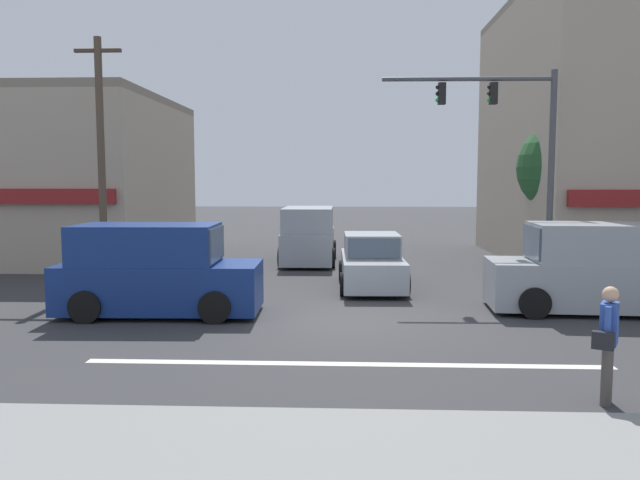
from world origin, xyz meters
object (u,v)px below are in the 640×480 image
at_px(van_crossing_center, 156,272).
at_px(van_parked_curbside, 309,236).
at_px(pedestrian_foreground_with_bag, 608,338).
at_px(van_waiting_far, 592,270).
at_px(utility_pole_near_left, 101,157).
at_px(sedan_approaching_near, 372,264).
at_px(street_tree, 565,168).
at_px(traffic_light_mast, 517,143).

relative_size(van_crossing_center, van_parked_curbside, 1.01).
distance_m(van_parked_curbside, pedestrian_foreground_with_bag, 15.68).
distance_m(van_crossing_center, van_parked_curbside, 9.76).
bearing_deg(van_waiting_far, van_parked_curbside, 130.32).
bearing_deg(van_crossing_center, pedestrian_foreground_with_bag, -34.54).
bearing_deg(utility_pole_near_left, pedestrian_foreground_with_bag, -42.02).
bearing_deg(utility_pole_near_left, sedan_approaching_near, -3.72).
xyz_separation_m(street_tree, traffic_light_mast, (-2.52, -3.41, 0.63)).
relative_size(sedan_approaching_near, van_parked_curbside, 0.90).
relative_size(traffic_light_mast, pedestrian_foreground_with_bag, 3.71).
relative_size(street_tree, van_parked_curbside, 1.11).
bearing_deg(street_tree, traffic_light_mast, -126.48).
bearing_deg(van_parked_curbside, sedan_approaching_near, -68.28).
bearing_deg(van_waiting_far, street_tree, 77.06).
bearing_deg(van_parked_curbside, utility_pole_near_left, -140.28).
bearing_deg(utility_pole_near_left, street_tree, 10.97).
xyz_separation_m(street_tree, van_crossing_center, (-11.74, -7.22, -2.54)).
distance_m(sedan_approaching_near, van_waiting_far, 5.98).
xyz_separation_m(street_tree, utility_pole_near_left, (-14.69, -2.85, 0.28)).
height_order(van_parked_curbside, pedestrian_foreground_with_bag, van_parked_curbside).
relative_size(utility_pole_near_left, van_crossing_center, 1.58).
relative_size(traffic_light_mast, van_waiting_far, 1.32).
distance_m(street_tree, van_parked_curbside, 9.35).
relative_size(sedan_approaching_near, van_crossing_center, 0.89).
bearing_deg(traffic_light_mast, street_tree, 53.52).
height_order(utility_pole_near_left, traffic_light_mast, utility_pole_near_left).
distance_m(traffic_light_mast, sedan_approaching_near, 5.34).
bearing_deg(pedestrian_foreground_with_bag, van_parked_curbside, 108.87).
relative_size(sedan_approaching_near, van_waiting_far, 0.88).
bearing_deg(utility_pole_near_left, van_parked_curbside, 39.72).
height_order(street_tree, traffic_light_mast, traffic_light_mast).
bearing_deg(utility_pole_near_left, traffic_light_mast, -2.64).
bearing_deg(traffic_light_mast, van_waiting_far, -71.50).
bearing_deg(van_parked_curbside, pedestrian_foreground_with_bag, -71.13).
relative_size(utility_pole_near_left, sedan_approaching_near, 1.77).
distance_m(van_crossing_center, pedestrian_foreground_with_bag, 9.78).
bearing_deg(traffic_light_mast, pedestrian_foreground_with_bag, -97.13).
xyz_separation_m(street_tree, van_waiting_far, (-1.49, -6.49, -2.54)).
bearing_deg(van_parked_curbside, traffic_light_mast, -41.33).
height_order(sedan_approaching_near, van_parked_curbside, van_parked_curbside).
bearing_deg(street_tree, van_waiting_far, -102.94).
bearing_deg(pedestrian_foreground_with_bag, utility_pole_near_left, 137.98).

